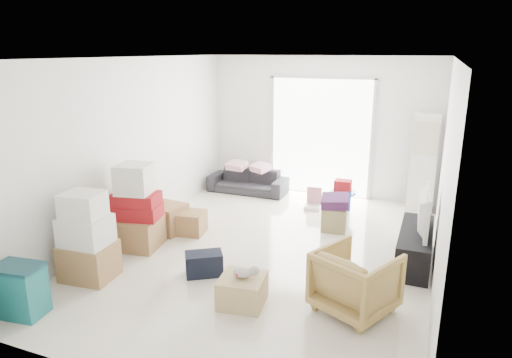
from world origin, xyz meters
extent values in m
cube|color=white|center=(0.00, 0.00, -0.12)|extent=(4.50, 6.00, 0.24)
cube|color=white|center=(0.00, 0.00, 2.82)|extent=(4.50, 6.00, 0.24)
cube|color=white|center=(0.00, 3.12, 1.35)|extent=(4.50, 0.24, 2.70)
cube|color=white|center=(0.00, -3.12, 1.35)|extent=(4.50, 0.24, 2.70)
cube|color=white|center=(-2.37, 0.00, 1.35)|extent=(0.24, 6.00, 2.70)
cube|color=white|center=(2.37, 0.00, 1.35)|extent=(0.24, 6.00, 2.70)
cube|color=white|center=(0.00, 2.98, 1.15)|extent=(2.00, 0.01, 2.30)
cube|color=silver|center=(-1.00, 2.97, 1.15)|extent=(0.06, 0.04, 2.30)
cube|color=silver|center=(1.00, 2.97, 1.15)|extent=(0.06, 0.04, 2.30)
cube|color=silver|center=(0.00, 2.97, 2.30)|extent=(2.10, 0.04, 0.06)
cube|color=silver|center=(1.95, 2.65, 0.88)|extent=(0.45, 0.30, 1.75)
cube|color=black|center=(2.00, 0.40, 0.23)|extent=(0.42, 1.40, 0.47)
imported|color=black|center=(2.00, 0.40, 0.53)|extent=(0.61, 1.02, 0.13)
imported|color=#2A2A2F|center=(-1.35, 2.50, 0.31)|extent=(1.59, 0.47, 0.62)
cube|color=#F1B0C2|center=(-1.57, 2.45, 0.69)|extent=(0.46, 0.38, 0.13)
cube|color=#F1B0C2|center=(-1.06, 2.47, 0.68)|extent=(0.41, 0.38, 0.11)
imported|color=#A28048|center=(1.46, -1.11, 0.39)|extent=(1.00, 0.98, 0.79)
cube|color=#136263|center=(-1.90, -2.54, 0.14)|extent=(0.53, 0.41, 0.27)
cube|color=#136263|center=(-1.90, -2.54, 0.41)|extent=(0.53, 0.41, 0.27)
cube|color=#0C333D|center=(-1.90, -2.54, 0.57)|extent=(0.55, 0.42, 0.04)
cube|color=#A07448|center=(-1.80, -1.59, 0.23)|extent=(0.66, 0.57, 0.46)
cube|color=white|center=(-1.80, -1.59, 0.64)|extent=(0.59, 0.50, 0.36)
cube|color=white|center=(-1.80, -1.59, 0.98)|extent=(0.52, 0.48, 0.31)
cube|color=#A07448|center=(-1.80, -0.56, 0.22)|extent=(0.71, 0.71, 0.45)
cube|color=#A01613|center=(-1.80, -0.56, 0.55)|extent=(0.75, 0.59, 0.20)
cube|color=#A01613|center=(-1.80, -0.56, 0.74)|extent=(0.72, 0.54, 0.18)
cube|color=white|center=(-1.80, -0.56, 1.04)|extent=(0.55, 0.53, 0.42)
cube|color=#A07448|center=(-1.77, 0.10, 0.22)|extent=(0.66, 0.57, 0.44)
cube|color=#A07448|center=(-1.34, 0.17, 0.18)|extent=(0.48, 0.48, 0.35)
cube|color=black|center=(-0.49, -0.98, 0.15)|extent=(0.54, 0.49, 0.30)
cube|color=#958857|center=(0.73, 1.15, 0.19)|extent=(0.42, 0.42, 0.38)
cube|color=#4B1E4D|center=(0.73, 1.15, 0.45)|extent=(0.49, 0.49, 0.14)
cylinder|color=blue|center=(0.68, 2.00, 0.38)|extent=(0.46, 0.46, 0.04)
cylinder|color=blue|center=(0.79, 2.12, 0.18)|extent=(0.04, 0.04, 0.36)
cylinder|color=blue|center=(0.56, 2.12, 0.18)|extent=(0.04, 0.04, 0.36)
cylinder|color=blue|center=(0.56, 1.89, 0.18)|extent=(0.04, 0.04, 0.36)
cylinder|color=blue|center=(0.79, 1.89, 0.18)|extent=(0.04, 0.04, 0.36)
cube|color=#A01613|center=(0.68, 2.00, 0.50)|extent=(0.28, 0.22, 0.20)
cube|color=silver|center=(0.15, 1.98, 0.04)|extent=(0.32, 0.29, 0.07)
cube|color=#C46F7F|center=(0.15, 2.09, 0.23)|extent=(0.27, 0.07, 0.32)
cube|color=tan|center=(0.25, -1.44, 0.17)|extent=(0.56, 0.56, 0.33)
ellipsoid|color=#B2ADA8|center=(0.25, -1.44, 0.39)|extent=(0.23, 0.16, 0.12)
cube|color=#BD2946|center=(0.25, -1.44, 0.40)|extent=(0.19, 0.18, 0.03)
sphere|color=#B2ADA8|center=(0.38, -1.41, 0.42)|extent=(0.12, 0.12, 0.12)
camera|label=1|loc=(2.11, -5.69, 2.80)|focal=32.00mm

